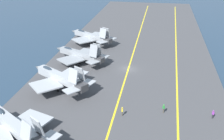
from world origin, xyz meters
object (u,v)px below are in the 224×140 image
Objects in this scene: parked_jet_third at (80,54)px; crew_green_vest at (164,108)px; parked_jet_second at (59,77)px; crew_purple_vest at (213,114)px; parked_jet_nearest at (13,126)px; crew_yellow_vest at (122,111)px; parked_jet_fourth at (91,36)px.

parked_jet_third is 30.90m from crew_green_vest.
parked_jet_second is 1.00× the size of parked_jet_third.
parked_jet_third reaches higher than crew_purple_vest.
parked_jet_third is (33.47, -1.17, -0.30)m from parked_jet_nearest.
parked_jet_nearest is at bearing 121.25° from crew_yellow_vest.
parked_jet_second is 17.02m from crew_yellow_vest.
crew_green_vest is (-5.97, -22.16, -1.71)m from parked_jet_second.
crew_green_vest is 8.73m from crew_purple_vest.
parked_jet_nearest is 9.06× the size of crew_yellow_vest.
parked_jet_nearest is 49.68m from parked_jet_fourth.
parked_jet_second is at bearing 78.55° from crew_purple_vest.
crew_purple_vest is at bearing -125.22° from parked_jet_third.
crew_purple_vest is at bearing -101.45° from parked_jet_second.
crew_green_vest is at bearing -62.84° from parked_jet_nearest.
crew_green_vest is at bearing -148.56° from parked_jet_fourth.
parked_jet_third is (15.54, -0.02, -0.50)m from parked_jet_second.
parked_jet_second reaches higher than crew_purple_vest.
parked_jet_second is at bearing 74.93° from crew_green_vest.
parked_jet_nearest is at bearing 179.71° from parked_jet_fourth.
crew_yellow_vest is (-2.01, 16.12, 0.08)m from crew_purple_vest.
parked_jet_second is at bearing -3.67° from parked_jet_nearest.
parked_jet_fourth is at bearing 39.91° from crew_purple_vest.
crew_purple_vest is 0.92× the size of crew_yellow_vest.
parked_jet_nearest reaches higher than parked_jet_third.
parked_jet_second is 8.95× the size of crew_yellow_vest.
parked_jet_fourth is (16.21, 0.91, 0.11)m from parked_jet_third.
parked_jet_nearest reaches higher than crew_yellow_vest.
parked_jet_nearest is 18.69m from crew_yellow_vest.
parked_jet_second reaches higher than parked_jet_fourth.
crew_green_vest is at bearing 88.11° from crew_purple_vest.
parked_jet_fourth is at bearing 21.38° from crew_yellow_vest.
crew_yellow_vest is (-23.81, -14.76, -1.23)m from parked_jet_third.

